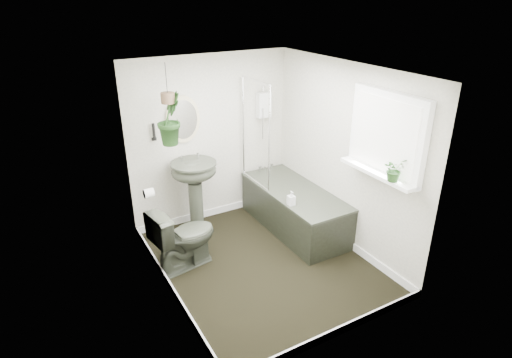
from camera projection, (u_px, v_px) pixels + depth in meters
floor at (262, 263)px, 5.19m from camera, size 2.30×2.80×0.02m
ceiling at (263, 69)px, 4.25m from camera, size 2.30×2.80×0.02m
wall_back at (211, 140)px, 5.84m from camera, size 2.30×0.02×2.30m
wall_front at (347, 234)px, 3.60m from camera, size 2.30×0.02×2.30m
wall_left at (161, 199)px, 4.20m from camera, size 0.02×2.80×2.30m
wall_right at (344, 157)px, 5.24m from camera, size 0.02×2.80×2.30m
skirting at (262, 259)px, 5.17m from camera, size 2.30×2.80×0.10m
bathtub at (294, 209)px, 5.83m from camera, size 0.72×1.72×0.58m
bath_screen at (256, 134)px, 5.67m from camera, size 0.04×0.72×1.40m
shower_box at (264, 105)px, 5.98m from camera, size 0.20×0.10×0.35m
oval_mirror at (183, 120)px, 5.49m from camera, size 0.46×0.03×0.62m
wall_sconce at (154, 132)px, 5.35m from camera, size 0.04×0.04×0.22m
toilet_roll_holder at (149, 193)px, 4.88m from camera, size 0.11×0.11×0.11m
window_recess at (387, 134)px, 4.45m from camera, size 0.08×1.00×0.90m
window_sill at (377, 173)px, 4.59m from camera, size 0.18×1.00×0.04m
window_blinds at (384, 135)px, 4.43m from camera, size 0.01×0.86×0.76m
toilet at (184, 237)px, 4.99m from camera, size 0.83×0.56×0.78m
pedestal_sink at (196, 197)px, 5.69m from camera, size 0.62×0.54×1.01m
sill_plant at (394, 170)px, 4.30m from camera, size 0.23×0.20×0.25m
hanging_plant at (170, 119)px, 4.95m from camera, size 0.42×0.43×0.61m
soap_bottle at (291, 198)px, 5.28m from camera, size 0.09×0.09×0.18m
hanging_pot at (168, 98)px, 4.85m from camera, size 0.16×0.16×0.12m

